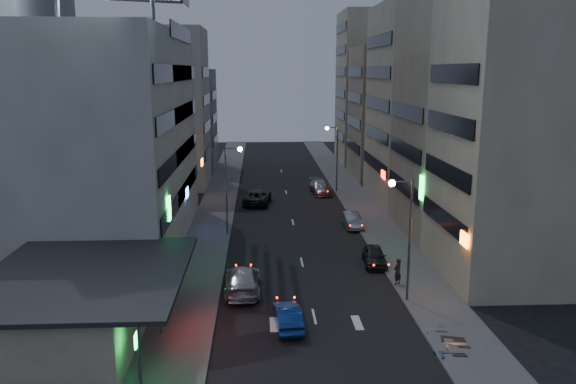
{
  "coord_description": "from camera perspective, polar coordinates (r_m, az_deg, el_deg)",
  "views": [
    {
      "loc": [
        -3.26,
        -27.97,
        14.83
      ],
      "look_at": [
        -1.01,
        15.72,
        5.31
      ],
      "focal_mm": 35.0,
      "sensor_mm": 36.0,
      "label": 1
    }
  ],
  "objects": [
    {
      "name": "ground",
      "position": [
        31.83,
        3.4,
        -15.53
      ],
      "size": [
        180.0,
        180.0,
        0.0
      ],
      "primitive_type": "plane",
      "color": "black",
      "rests_on": "ground"
    },
    {
      "name": "sidewalk_left",
      "position": [
        60.01,
        -7.39,
        -2.08
      ],
      "size": [
        4.0,
        120.0,
        0.12
      ],
      "primitive_type": "cube",
      "color": "#4C4C4F",
      "rests_on": "ground"
    },
    {
      "name": "sidewalk_right",
      "position": [
        60.88,
        7.81,
        -1.89
      ],
      "size": [
        4.0,
        120.0,
        0.12
      ],
      "primitive_type": "cube",
      "color": "#4C4C4F",
      "rests_on": "ground"
    },
    {
      "name": "food_court",
      "position": [
        34.3,
        -21.15,
        -10.6
      ],
      "size": [
        11.0,
        13.0,
        3.88
      ],
      "color": "#C0B396",
      "rests_on": "ground"
    },
    {
      "name": "white_building",
      "position": [
        50.24,
        -18.87,
        4.95
      ],
      "size": [
        14.0,
        24.0,
        18.0
      ],
      "primitive_type": "cube",
      "color": "beige",
      "rests_on": "ground"
    },
    {
      "name": "shophouse_near",
      "position": [
        42.86,
        22.38,
        4.88
      ],
      "size": [
        10.0,
        11.0,
        20.0
      ],
      "primitive_type": "cube",
      "color": "#C0B396",
      "rests_on": "ground"
    },
    {
      "name": "shophouse_mid",
      "position": [
        53.81,
        17.53,
        4.41
      ],
      "size": [
        11.0,
        12.0,
        16.0
      ],
      "primitive_type": "cube",
      "color": "tan",
      "rests_on": "ground"
    },
    {
      "name": "shophouse_far",
      "position": [
        65.68,
        13.35,
        8.6
      ],
      "size": [
        10.0,
        14.0,
        22.0
      ],
      "primitive_type": "cube",
      "color": "#C0B396",
      "rests_on": "ground"
    },
    {
      "name": "far_left_a",
      "position": [
        74.15,
        -12.58,
        8.25
      ],
      "size": [
        11.0,
        10.0,
        20.0
      ],
      "primitive_type": "cube",
      "color": "beige",
      "rests_on": "ground"
    },
    {
      "name": "far_left_b",
      "position": [
        87.22,
        -11.43,
        7.21
      ],
      "size": [
        12.0,
        10.0,
        15.0
      ],
      "primitive_type": "cube",
      "color": "gray",
      "rests_on": "ground"
    },
    {
      "name": "far_right_a",
      "position": [
        80.41,
        10.65,
        7.91
      ],
      "size": [
        11.0,
        12.0,
        18.0
      ],
      "primitive_type": "cube",
      "color": "tan",
      "rests_on": "ground"
    },
    {
      "name": "far_right_b",
      "position": [
        94.01,
        9.02,
        10.4
      ],
      "size": [
        12.0,
        12.0,
        24.0
      ],
      "primitive_type": "cube",
      "color": "#C0B396",
      "rests_on": "ground"
    },
    {
      "name": "street_lamp_right_near",
      "position": [
        36.44,
        11.74,
        -3.05
      ],
      "size": [
        1.6,
        0.44,
        8.02
      ],
      "color": "#595B60",
      "rests_on": "sidewalk_right"
    },
    {
      "name": "street_lamp_left",
      "position": [
        50.93,
        -5.87,
        1.49
      ],
      "size": [
        1.6,
        0.44,
        8.02
      ],
      "color": "#595B60",
      "rests_on": "sidewalk_left"
    },
    {
      "name": "street_lamp_right_far",
      "position": [
        69.24,
        4.7,
        4.37
      ],
      "size": [
        1.6,
        0.44,
        8.02
      ],
      "color": "#595B60",
      "rests_on": "sidewalk_right"
    },
    {
      "name": "parked_car_right_near",
      "position": [
        44.4,
        8.78,
        -6.43
      ],
      "size": [
        1.97,
        4.26,
        1.41
      ],
      "primitive_type": "imported",
      "rotation": [
        0.0,
        0.0,
        -0.07
      ],
      "color": "#28262C",
      "rests_on": "ground"
    },
    {
      "name": "parked_car_right_mid",
      "position": [
        54.48,
        6.48,
        -2.84
      ],
      "size": [
        1.75,
        4.37,
        1.41
      ],
      "primitive_type": "imported",
      "rotation": [
        0.0,
        0.0,
        0.06
      ],
      "color": "#A6A9AF",
      "rests_on": "ground"
    },
    {
      "name": "parked_car_left",
      "position": [
        63.55,
        -3.14,
        -0.49
      ],
      "size": [
        3.47,
        6.18,
        1.63
      ],
      "primitive_type": "imported",
      "rotation": [
        0.0,
        0.0,
        3.01
      ],
      "color": "black",
      "rests_on": "ground"
    },
    {
      "name": "parked_car_right_far",
      "position": [
        68.9,
        3.33,
        0.49
      ],
      "size": [
        2.68,
        5.58,
        1.57
      ],
      "primitive_type": "imported",
      "rotation": [
        0.0,
        0.0,
        0.09
      ],
      "color": "gray",
      "rests_on": "ground"
    },
    {
      "name": "road_car_blue",
      "position": [
        33.77,
        -0.04,
        -12.51
      ],
      "size": [
        1.73,
        4.22,
        1.36
      ],
      "primitive_type": "imported",
      "rotation": [
        0.0,
        0.0,
        3.21
      ],
      "color": "navy",
      "rests_on": "ground"
    },
    {
      "name": "road_car_silver",
      "position": [
        38.83,
        -4.65,
        -8.88
      ],
      "size": [
        2.49,
        5.89,
        1.7
      ],
      "primitive_type": "imported",
      "rotation": [
        0.0,
        0.0,
        3.16
      ],
      "color": "#ACAEB5",
      "rests_on": "ground"
    },
    {
      "name": "person",
      "position": [
        40.3,
        11.07,
        -7.95
      ],
      "size": [
        0.82,
        0.78,
        1.88
      ],
      "primitive_type": "imported",
      "rotation": [
        0.0,
        0.0,
        3.8
      ],
      "color": "black",
      "rests_on": "sidewalk_right"
    },
    {
      "name": "scooter_black_a",
      "position": [
        32.28,
        17.35,
        -14.3
      ],
      "size": [
        0.68,
        1.89,
        1.15
      ],
      "primitive_type": null,
      "rotation": [
        0.0,
        0.0,
        1.54
      ],
      "color": "black",
      "rests_on": "sidewalk_right"
    },
    {
      "name": "scooter_silver_a",
      "position": [
        33.17,
        17.93,
        -13.59
      ],
      "size": [
        0.9,
        1.96,
        1.15
      ],
      "primitive_type": null,
      "rotation": [
        0.0,
        0.0,
        1.42
      ],
      "color": "gray",
      "rests_on": "sidewalk_right"
    },
    {
      "name": "scooter_blue",
      "position": [
        32.24,
        17.58,
        -14.26
      ],
      "size": [
        0.9,
        2.09,
        1.24
      ],
      "primitive_type": null,
      "rotation": [
        0.0,
        0.0,
        1.46
      ],
      "color": "navy",
      "rests_on": "sidewalk_right"
    },
    {
      "name": "scooter_black_b",
      "position": [
        33.79,
        17.59,
        -13.04
      ],
      "size": [
        1.13,
        2.05,
        1.19
      ],
      "primitive_type": null,
      "rotation": [
        0.0,
        0.0,
        1.31
      ],
      "color": "black",
      "rests_on": "sidewalk_right"
    },
    {
      "name": "scooter_silver_b",
      "position": [
        34.55,
        15.76,
        -12.49
      ],
      "size": [
        0.78,
        1.73,
        1.02
      ],
      "primitive_type": null,
      "rotation": [
        0.0,
        0.0,
        1.43
      ],
      "color": "#B3B6BB",
      "rests_on": "sidewalk_right"
    }
  ]
}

